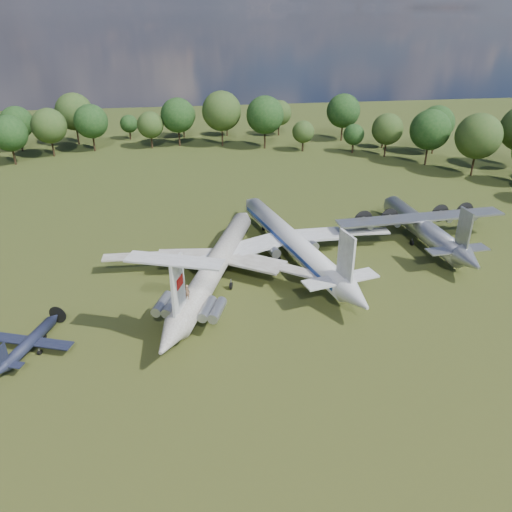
{
  "coord_description": "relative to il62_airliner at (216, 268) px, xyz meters",
  "views": [
    {
      "loc": [
        1.46,
        -60.86,
        35.92
      ],
      "look_at": [
        10.65,
        0.47,
        5.0
      ],
      "focal_mm": 35.0,
      "sensor_mm": 36.0,
      "label": 1
    }
  ],
  "objects": [
    {
      "name": "small_prop_west",
      "position": [
        -22.67,
        -13.52,
        -1.22
      ],
      "size": [
        13.93,
        16.09,
        1.98
      ],
      "primitive_type": null,
      "rotation": [
        0.0,
        0.0,
        -0.35
      ],
      "color": "black",
      "rests_on": "ground"
    },
    {
      "name": "il62_airliner",
      "position": [
        0.0,
        0.0,
        0.0
      ],
      "size": [
        48.19,
        54.39,
        4.43
      ],
      "primitive_type": null,
      "rotation": [
        0.0,
        0.0,
        -0.35
      ],
      "color": "silver",
      "rests_on": "ground"
    },
    {
      "name": "an12_transport",
      "position": [
        35.54,
        8.46,
        -0.05
      ],
      "size": [
        31.39,
        34.65,
        4.33
      ],
      "primitive_type": null,
      "rotation": [
        0.0,
        0.0,
        0.06
      ],
      "color": "#A1A4A9",
      "rests_on": "ground"
    },
    {
      "name": "ground",
      "position": [
        -5.2,
        -3.04,
        -2.22
      ],
      "size": [
        300.0,
        300.0,
        0.0
      ],
      "primitive_type": "plane",
      "color": "#223D14",
      "rests_on": "ground"
    },
    {
      "name": "person_on_il62",
      "position": [
        -4.27,
        -11.65,
        3.17
      ],
      "size": [
        0.84,
        0.78,
        1.92
      ],
      "primitive_type": "imported",
      "rotation": [
        0.0,
        0.0,
        2.54
      ],
      "color": "#91684A",
      "rests_on": "il62_airliner"
    },
    {
      "name": "tu104_jet",
      "position": [
        12.47,
        5.83,
        0.07
      ],
      "size": [
        43.59,
        52.16,
        4.57
      ],
      "primitive_type": null,
      "rotation": [
        0.0,
        0.0,
        0.23
      ],
      "color": "silver",
      "rests_on": "ground"
    }
  ]
}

